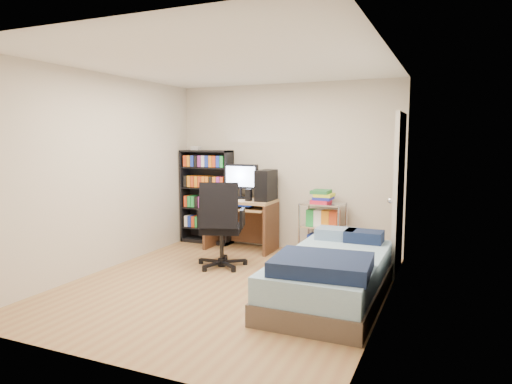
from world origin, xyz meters
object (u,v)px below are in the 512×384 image
at_px(computer_desk, 249,204).
at_px(bed, 331,275).
at_px(office_chair, 221,240).
at_px(media_shelf, 207,195).

distance_m(computer_desk, bed, 2.41).
distance_m(computer_desk, office_chair, 1.09).
relative_size(computer_desk, bed, 0.62).
distance_m(media_shelf, office_chair, 1.55).
height_order(office_chair, bed, office_chair).
bearing_deg(bed, computer_desk, 135.91).
bearing_deg(computer_desk, bed, -44.09).
bearing_deg(office_chair, computer_desk, 74.95).
bearing_deg(media_shelf, office_chair, -53.29).
xyz_separation_m(computer_desk, office_chair, (0.08, -1.04, -0.34)).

